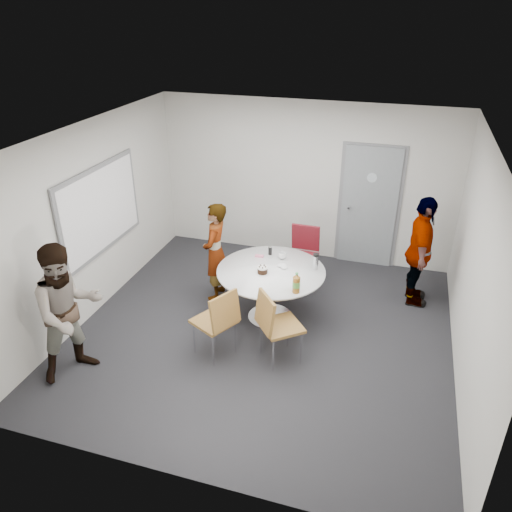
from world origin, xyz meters
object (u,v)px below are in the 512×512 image
(person_main, at_px, (215,252))
(chair_near_left, at_px, (219,318))
(door, at_px, (369,207))
(chair_far, at_px, (303,250))
(table, at_px, (272,277))
(chair_near_right, at_px, (274,321))
(whiteboard, at_px, (101,209))
(person_left, at_px, (69,312))
(person_right, at_px, (420,252))

(person_main, bearing_deg, chair_near_left, 18.22)
(door, bearing_deg, chair_far, -130.62)
(table, bearing_deg, chair_near_right, -73.44)
(whiteboard, bearing_deg, chair_far, 25.24)
(whiteboard, height_order, person_left, whiteboard)
(table, distance_m, person_right, 2.20)
(whiteboard, distance_m, person_main, 1.74)
(door, relative_size, person_left, 1.23)
(table, xyz_separation_m, person_left, (-1.98, -1.79, 0.19))
(person_right, bearing_deg, person_left, 122.36)
(whiteboard, xyz_separation_m, chair_near_left, (2.08, -0.87, -0.86))
(door, relative_size, chair_far, 2.18)
(person_left, bearing_deg, chair_near_left, -30.71)
(chair_far, bearing_deg, table, 80.68)
(door, distance_m, table, 2.41)
(chair_near_left, distance_m, person_right, 3.13)
(chair_far, distance_m, person_main, 1.42)
(chair_near_right, height_order, chair_far, chair_near_right)
(door, xyz_separation_m, table, (-1.07, -2.13, -0.35))
(table, relative_size, person_left, 0.87)
(door, xyz_separation_m, whiteboard, (-3.56, -2.28, 0.42))
(chair_near_left, bearing_deg, chair_near_right, -52.47)
(table, distance_m, person_left, 2.67)
(chair_far, xyz_separation_m, person_right, (1.72, -0.06, 0.24))
(door, distance_m, person_main, 2.73)
(whiteboard, distance_m, chair_near_left, 2.41)
(chair_near_right, relative_size, person_left, 0.57)
(table, distance_m, chair_far, 1.13)
(table, relative_size, chair_near_left, 1.55)
(chair_far, xyz_separation_m, person_main, (-1.17, -0.78, 0.16))
(chair_near_left, distance_m, chair_far, 2.22)
(chair_far, xyz_separation_m, person_left, (-2.18, -2.90, 0.27))
(chair_near_right, height_order, person_right, person_right)
(table, xyz_separation_m, chair_near_right, (0.27, -0.91, -0.07))
(whiteboard, relative_size, person_right, 1.13)
(person_left, bearing_deg, door, -4.49)
(table, relative_size, chair_far, 1.54)
(person_left, bearing_deg, chair_near_right, -35.20)
(table, relative_size, person_main, 0.98)
(chair_near_right, bearing_deg, table, 157.29)
(person_right, bearing_deg, door, 34.67)
(whiteboard, bearing_deg, person_right, 15.32)
(whiteboard, xyz_separation_m, chair_near_right, (2.76, -0.75, -0.85))
(person_main, height_order, person_left, person_left)
(person_left, relative_size, person_right, 1.03)
(chair_far, bearing_deg, chair_near_left, 75.08)
(chair_near_right, relative_size, chair_far, 1.01)
(chair_far, relative_size, person_main, 0.64)
(chair_near_right, bearing_deg, person_right, 100.62)
(whiteboard, distance_m, table, 2.61)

